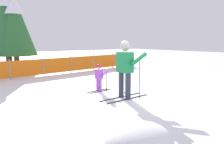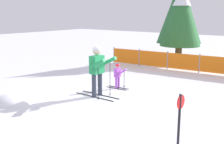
% 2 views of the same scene
% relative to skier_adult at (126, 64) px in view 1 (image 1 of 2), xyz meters
% --- Properties ---
extents(ground_plane, '(60.00, 60.00, 0.00)m').
position_rel_skier_adult_xyz_m(ground_plane, '(0.26, 0.10, -1.12)').
color(ground_plane, white).
extents(skier_adult, '(1.76, 0.78, 1.86)m').
position_rel_skier_adult_xyz_m(skier_adult, '(0.00, 0.00, 0.00)').
color(skier_adult, black).
rests_on(skier_adult, ground_plane).
extents(skier_child, '(0.95, 0.51, 1.01)m').
position_rel_skier_adult_xyz_m(skier_child, '(-0.08, 1.33, -0.54)').
color(skier_child, black).
rests_on(skier_child, ground_plane).
extents(safety_fence, '(10.25, 0.94, 0.98)m').
position_rel_skier_adult_xyz_m(safety_fence, '(1.39, 6.22, -0.63)').
color(safety_fence, gray).
rests_on(safety_fence, ground_plane).
extents(conifer_far, '(2.78, 2.78, 5.16)m').
position_rel_skier_adult_xyz_m(conifer_far, '(-1.20, 9.28, 2.07)').
color(conifer_far, '#4C3823').
rests_on(conifer_far, ground_plane).
extents(conifer_near, '(2.47, 2.47, 4.58)m').
position_rel_skier_adult_xyz_m(conifer_near, '(-0.89, 8.79, 1.71)').
color(conifer_near, '#4C3823').
rests_on(conifer_near, ground_plane).
extents(snow_mound, '(1.38, 1.18, 0.55)m').
position_rel_skier_adult_xyz_m(snow_mound, '(-1.82, -2.35, -1.12)').
color(snow_mound, white).
rests_on(snow_mound, ground_plane).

